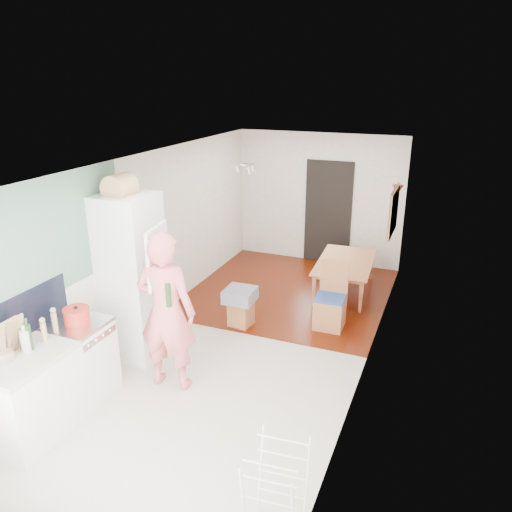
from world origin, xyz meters
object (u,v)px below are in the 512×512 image
Objects in this scene: person at (165,298)px; dining_table at (346,279)px; dining_chair at (331,297)px; stool at (241,313)px; drying_rack at (276,492)px.

dining_table is at bearing -117.76° from person.
stool is (-1.22, -0.42, -0.29)m from dining_chair.
drying_rack is (1.86, -1.47, -0.72)m from person.
dining_chair is 1.20× the size of drying_rack.
person is 3.79m from dining_table.
stool is 3.57m from drying_rack.
dining_table is at bearing 56.14° from stool.
drying_rack reaches higher than dining_table.
dining_table is 1.39× the size of dining_chair.
stool is at bearing 142.57° from dining_table.
dining_chair is at bearing 18.76° from stool.
person is at bearing -96.47° from stool.
dining_table is at bearing 90.54° from dining_chair.
person is at bearing -125.62° from dining_chair.
stool is (0.19, 1.68, -0.93)m from person.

